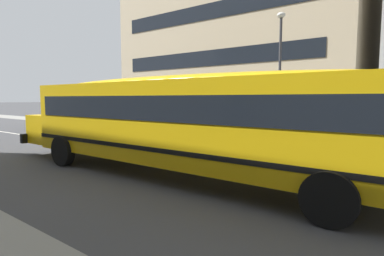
% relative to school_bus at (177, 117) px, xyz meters
% --- Properties ---
extents(ground_plane, '(400.00, 400.00, 0.00)m').
position_rel_school_bus_xyz_m(ground_plane, '(1.12, 2.00, -1.74)').
color(ground_plane, '#424244').
extents(sidewalk_far, '(120.00, 3.00, 0.01)m').
position_rel_school_bus_xyz_m(sidewalk_far, '(1.12, 9.95, -1.74)').
color(sidewalk_far, gray).
rests_on(sidewalk_far, ground_plane).
extents(lane_centreline, '(110.00, 0.16, 0.01)m').
position_rel_school_bus_xyz_m(lane_centreline, '(1.12, 2.00, -1.74)').
color(lane_centreline, silver).
rests_on(lane_centreline, ground_plane).
extents(school_bus, '(13.16, 3.12, 2.94)m').
position_rel_school_bus_xyz_m(school_bus, '(0.00, 0.00, 0.00)').
color(school_bus, yellow).
rests_on(school_bus, ground_plane).
extents(parked_car_black_past_driveway, '(3.96, 2.00, 1.64)m').
position_rel_school_bus_xyz_m(parked_car_black_past_driveway, '(-17.70, 7.40, -0.90)').
color(parked_car_black_past_driveway, black).
rests_on(parked_car_black_past_driveway, ground_plane).
extents(parked_car_grey_by_hydrant, '(3.98, 2.03, 1.64)m').
position_rel_school_bus_xyz_m(parked_car_grey_by_hydrant, '(-7.27, 7.48, -0.90)').
color(parked_car_grey_by_hydrant, gray).
rests_on(parked_car_grey_by_hydrant, ground_plane).
extents(street_lamp, '(0.44, 0.44, 6.80)m').
position_rel_school_bus_xyz_m(street_lamp, '(-0.66, 9.25, 2.57)').
color(street_lamp, '#38383D').
rests_on(street_lamp, ground_plane).
extents(apartment_block_far_left, '(18.77, 10.48, 16.50)m').
position_rel_school_bus_xyz_m(apartment_block_far_left, '(-6.80, 16.66, 6.51)').
color(apartment_block_far_left, '#C6B28E').
rests_on(apartment_block_far_left, ground_plane).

